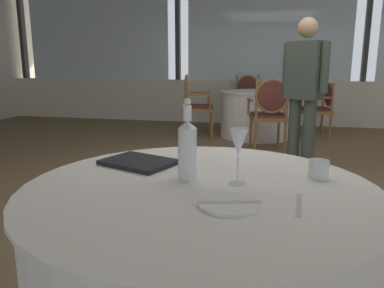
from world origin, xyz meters
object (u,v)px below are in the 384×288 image
(side_plate, at_px, (229,204))
(dining_chair_0_1, at_px, (194,101))
(dining_chair_0_0, at_px, (248,96))
(dining_chair_0_3, at_px, (320,105))
(water_tumbler, at_px, (319,169))
(dining_chair_0_2, at_px, (270,109))
(water_bottle, at_px, (187,147))
(diner_person_0, at_px, (304,87))
(menu_book, at_px, (139,162))
(wine_glass, at_px, (238,144))

(side_plate, distance_m, dining_chair_0_1, 4.90)
(dining_chair_0_0, relative_size, dining_chair_0_3, 1.10)
(water_tumbler, bearing_deg, dining_chair_0_2, 93.84)
(side_plate, xyz_separation_m, water_bottle, (-0.20, 0.25, 0.12))
(dining_chair_0_3, distance_m, diner_person_0, 2.22)
(dining_chair_0_1, xyz_separation_m, dining_chair_0_2, (1.22, -0.79, -0.00))
(menu_book, bearing_deg, wine_glass, -0.42)
(water_bottle, relative_size, dining_chair_0_2, 0.32)
(water_tumbler, relative_size, dining_chair_0_0, 0.08)
(dining_chair_0_1, xyz_separation_m, diner_person_0, (1.58, -1.71, 0.35))
(water_tumbler, xyz_separation_m, menu_book, (-0.77, 0.03, -0.03))
(menu_book, height_order, dining_chair_0_1, dining_chair_0_1)
(water_bottle, height_order, water_tumbler, water_bottle)
(water_tumbler, bearing_deg, water_bottle, -166.43)
(side_plate, bearing_deg, dining_chair_0_0, 93.46)
(menu_book, distance_m, dining_chair_0_1, 4.41)
(wine_glass, height_order, dining_chair_0_2, dining_chair_0_2)
(water_bottle, distance_m, dining_chair_0_1, 4.61)
(menu_book, bearing_deg, water_bottle, -9.06)
(side_plate, height_order, water_tumbler, water_tumbler)
(menu_book, xyz_separation_m, dining_chair_0_0, (0.10, 5.57, -0.18))
(side_plate, xyz_separation_m, menu_book, (-0.46, 0.41, 0.01))
(dining_chair_0_3, xyz_separation_m, diner_person_0, (-0.42, -2.14, 0.42))
(side_plate, relative_size, water_tumbler, 2.53)
(dining_chair_0_2, relative_size, diner_person_0, 0.61)
(dining_chair_0_0, distance_m, diner_person_0, 3.05)
(dining_chair_0_0, bearing_deg, side_plate, -8.68)
(dining_chair_0_1, distance_m, dining_chair_0_3, 2.04)
(menu_book, relative_size, diner_person_0, 0.19)
(water_bottle, bearing_deg, wine_glass, -8.67)
(side_plate, height_order, dining_chair_0_2, dining_chair_0_2)
(menu_book, relative_size, dining_chair_0_0, 0.32)
(side_plate, bearing_deg, dining_chair_0_1, 103.56)
(wine_glass, xyz_separation_m, water_tumbler, (0.31, 0.15, -0.12))
(side_plate, relative_size, menu_book, 0.66)
(side_plate, xyz_separation_m, dining_chair_0_1, (-1.15, 4.76, -0.16))
(dining_chair_0_1, bearing_deg, wine_glass, -87.88)
(water_bottle, bearing_deg, menu_book, 149.81)
(dining_chair_0_0, height_order, dining_chair_0_1, dining_chair_0_1)
(dining_chair_0_1, bearing_deg, diner_person_0, -59.38)
(dining_chair_0_1, bearing_deg, dining_chair_0_3, -0.00)
(water_bottle, xyz_separation_m, diner_person_0, (0.63, 2.80, 0.07))
(water_bottle, xyz_separation_m, menu_book, (-0.26, 0.15, -0.12))
(water_bottle, bearing_deg, dining_chair_0_0, 91.65)
(dining_chair_0_1, relative_size, dining_chair_0_3, 1.13)
(water_tumbler, relative_size, menu_book, 0.26)
(wine_glass, height_order, water_tumbler, wine_glass)
(wine_glass, height_order, dining_chair_0_0, dining_chair_0_0)
(wine_glass, bearing_deg, side_plate, -91.21)
(dining_chair_0_1, height_order, diner_person_0, diner_person_0)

